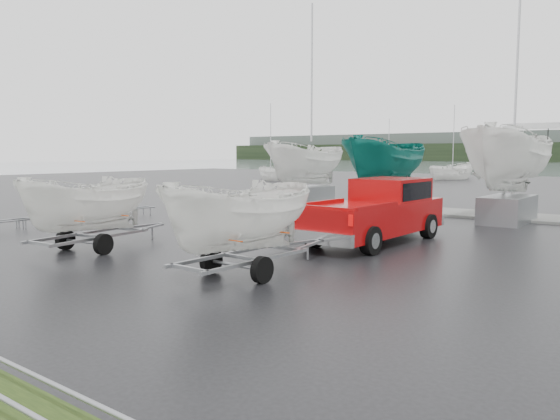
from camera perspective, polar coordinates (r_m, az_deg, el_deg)
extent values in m
plane|color=black|center=(16.92, -5.04, -3.75)|extent=(120.00, 120.00, 0.00)
cube|color=gray|center=(27.82, 13.39, 0.04)|extent=(30.00, 3.00, 0.12)
cube|color=#950809|center=(17.63, 9.86, -0.74)|extent=(2.19, 5.97, 0.97)
cube|color=#950809|center=(18.50, 11.52, 1.92)|extent=(1.95, 2.40, 0.87)
cube|color=black|center=(18.50, 11.52, 2.08)|extent=(1.97, 2.14, 0.56)
cube|color=silver|center=(15.13, 4.26, -2.94)|extent=(2.07, 0.23, 0.36)
cylinder|color=black|center=(19.83, 10.12, -1.19)|extent=(0.33, 0.82, 0.82)
cylinder|color=black|center=(18.98, 15.26, -1.63)|extent=(0.33, 0.82, 0.82)
cylinder|color=black|center=(16.57, 3.61, -2.52)|extent=(0.33, 0.82, 0.82)
cylinder|color=black|center=(15.54, 9.47, -3.16)|extent=(0.33, 0.82, 0.82)
cube|color=gray|center=(13.06, -5.81, -4.66)|extent=(0.17, 3.60, 0.08)
cube|color=gray|center=(12.32, -2.16, -5.28)|extent=(0.17, 3.60, 0.08)
cylinder|color=gray|center=(12.57, -4.66, -5.77)|extent=(1.60, 0.12, 0.08)
cylinder|color=black|center=(13.13, -7.20, -5.29)|extent=(0.19, 0.60, 0.60)
cylinder|color=black|center=(12.04, -1.88, -6.27)|extent=(0.19, 0.60, 0.60)
imported|color=white|center=(12.45, -4.12, 5.80)|extent=(1.80, 1.84, 4.66)
cube|color=#D64406|center=(13.18, -1.68, -2.11)|extent=(1.55, 0.08, 0.03)
cube|color=#D64406|center=(12.03, -6.66, -2.94)|extent=(1.55, 0.08, 0.03)
cube|color=gray|center=(17.26, -20.50, -2.41)|extent=(0.55, 3.58, 0.08)
cube|color=gray|center=(16.43, -18.06, -2.73)|extent=(0.55, 3.58, 0.08)
cylinder|color=gray|center=(16.74, -19.81, -3.15)|extent=(1.60, 0.29, 0.08)
cylinder|color=black|center=(17.35, -21.52, -2.90)|extent=(0.26, 0.62, 0.60)
cylinder|color=black|center=(16.14, -17.97, -3.42)|extent=(0.26, 0.62, 0.60)
imported|color=white|center=(16.67, -19.58, 5.32)|extent=(1.92, 1.96, 4.55)
cube|color=#D64406|center=(17.30, -17.36, -0.44)|extent=(1.54, 0.24, 0.03)
cube|color=#D64406|center=(16.27, -21.51, -0.98)|extent=(1.54, 0.24, 0.03)
cylinder|color=silver|center=(25.37, 22.35, 3.61)|extent=(0.16, 0.58, 3.99)
cylinder|color=silver|center=(26.92, 23.25, 3.68)|extent=(0.16, 0.58, 3.99)
cube|color=silver|center=(25.81, 26.24, 7.92)|extent=(3.30, 0.25, 0.25)
cube|color=gray|center=(28.44, 2.70, 1.34)|extent=(1.60, 3.20, 1.10)
imported|color=white|center=(28.38, 2.73, 8.58)|extent=(2.29, 2.35, 6.08)
cylinder|color=#B2B2B7|center=(29.05, 3.34, 14.09)|extent=(0.10, 0.10, 7.00)
cube|color=gray|center=(26.34, 10.94, 0.86)|extent=(1.60, 3.20, 1.10)
imported|color=#0E6358|center=(26.28, 11.10, 9.17)|extent=(2.45, 2.52, 6.52)
cube|color=gray|center=(24.17, 22.67, 0.05)|extent=(1.60, 3.20, 1.10)
imported|color=white|center=(24.14, 23.08, 10.10)|extent=(2.77, 2.85, 7.37)
cylinder|color=#B2B2B7|center=(24.97, 23.65, 16.11)|extent=(0.10, 0.10, 7.00)
cylinder|color=gray|center=(24.17, -18.85, -0.28)|extent=(0.06, 6.50, 0.06)
cylinder|color=gray|center=(24.59, -19.49, -0.20)|extent=(0.06, 6.50, 0.06)
imported|color=white|center=(57.77, -0.97, 3.16)|extent=(3.11, 3.10, 5.80)
cylinder|color=#B2B2B7|center=(57.71, -0.98, 7.13)|extent=(0.08, 0.08, 8.00)
imported|color=white|center=(62.48, 17.55, 3.10)|extent=(3.34, 3.39, 7.24)
cylinder|color=#B2B2B7|center=(62.42, 17.67, 6.77)|extent=(0.08, 0.08, 8.00)
imported|color=white|center=(84.59, 11.25, 3.95)|extent=(2.77, 2.74, 5.74)
cylinder|color=#B2B2B7|center=(84.55, 11.30, 6.66)|extent=(0.08, 0.08, 8.00)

